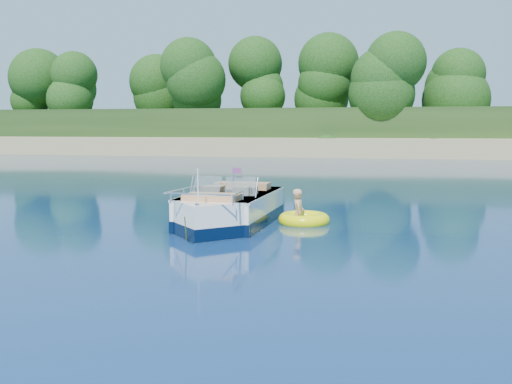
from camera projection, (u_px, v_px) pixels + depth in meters
ground at (140, 249)px, 11.36m from camera, size 160.00×160.00×0.00m
shoreline at (342, 138)px, 73.21m from camera, size 170.00×59.00×6.00m
treeline at (327, 91)px, 50.57m from camera, size 150.00×7.12×8.19m
motorboat at (228, 212)px, 14.00m from camera, size 2.08×5.32×1.77m
tow_tube at (304, 220)px, 14.40m from camera, size 1.72×1.72×0.34m
boy at (298, 223)px, 14.43m from camera, size 0.45×0.76×1.40m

